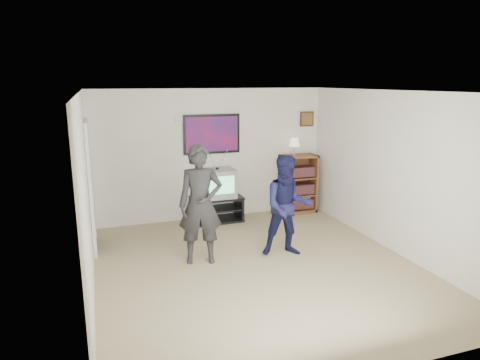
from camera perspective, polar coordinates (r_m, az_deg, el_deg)
room_shell at (r=6.22m, az=1.40°, el=0.21°), size 4.51×5.00×2.51m
media_stand at (r=8.22m, az=-3.13°, el=-3.87°), size 0.98×0.56×0.48m
crt_television at (r=8.09m, az=-3.03°, el=-0.42°), size 0.63×0.54×0.53m
bookshelf at (r=8.78m, az=7.72°, el=-0.50°), size 0.72×0.41×1.18m
table_lamp at (r=8.64m, az=7.25°, el=4.46°), size 0.22×0.22×0.34m
person_tall at (r=6.25m, az=-5.29°, el=-3.29°), size 0.71×0.54×1.76m
person_short at (r=6.54m, az=6.34°, el=-3.48°), size 0.87×0.74×1.56m
controller_left at (r=6.37m, az=-5.72°, el=-0.20°), size 0.06×0.12×0.03m
controller_right at (r=6.71m, az=5.79°, el=-0.57°), size 0.06×0.13×0.04m
poster at (r=8.15m, az=-3.78°, el=6.12°), size 1.10×0.03×0.75m
air_vent at (r=8.00m, az=-7.66°, el=8.06°), size 0.28×0.02×0.14m
small_picture at (r=8.86m, az=8.90°, el=8.05°), size 0.30×0.03×0.30m
doorway at (r=7.13m, az=-19.39°, el=-0.92°), size 0.03×0.85×2.00m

